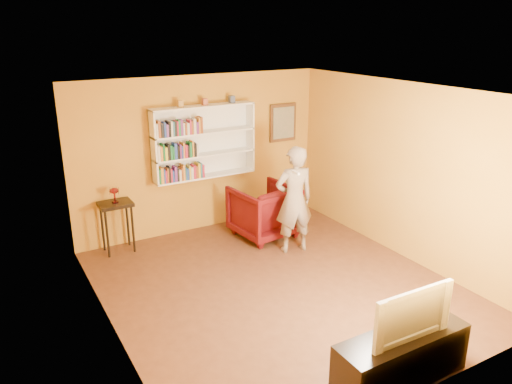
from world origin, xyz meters
TOP-DOWN VIEW (x-y plane):
  - room_shell at (0.00, 0.00)m, footprint 5.30×5.80m
  - bookshelf at (0.00, 2.41)m, footprint 1.80×0.29m
  - books_row_lower at (-0.47, 2.30)m, footprint 0.79×0.19m
  - books_row_middle at (-0.52, 2.30)m, footprint 0.70×0.19m
  - books_row_upper at (-0.46, 2.30)m, footprint 0.79×0.19m
  - ornament_left at (-0.39, 2.35)m, footprint 0.08×0.08m
  - ornament_centre at (0.03, 2.35)m, footprint 0.08×0.08m
  - ornament_right at (0.54, 2.35)m, footprint 0.09×0.09m
  - framed_painting at (1.65, 2.46)m, footprint 0.55×0.05m
  - console_table at (-1.60, 2.25)m, footprint 0.51×0.39m
  - ruby_lustre at (-1.60, 2.25)m, footprint 0.15×0.15m
  - armchair at (0.75, 1.63)m, footprint 1.06×1.09m
  - person at (0.85, 0.87)m, footprint 0.69×0.52m
  - game_remote at (0.63, 0.53)m, footprint 0.04×0.15m
  - tv_cabinet at (0.07, -2.25)m, footprint 1.49×0.45m
  - television at (0.07, -2.25)m, footprint 0.97×0.15m

SIDE VIEW (x-z plane):
  - tv_cabinet at x=0.07m, z-range 0.00..0.53m
  - armchair at x=0.75m, z-range 0.00..0.90m
  - console_table at x=-1.60m, z-range 0.27..1.10m
  - television at x=0.07m, z-range 0.53..1.09m
  - person at x=0.85m, z-range 0.00..1.73m
  - ruby_lustre at x=-1.60m, z-range 0.88..1.12m
  - room_shell at x=0.00m, z-range -0.42..2.46m
  - books_row_lower at x=-0.47m, z-range 1.00..1.26m
  - game_remote at x=0.63m, z-range 1.41..1.45m
  - books_row_middle at x=-0.52m, z-range 1.38..1.65m
  - bookshelf at x=0.00m, z-range 0.98..2.21m
  - framed_painting at x=1.65m, z-range 1.40..2.10m
  - books_row_upper at x=-0.46m, z-range 1.76..2.03m
  - ornament_left at x=-0.39m, z-range 2.21..2.33m
  - ornament_centre at x=0.03m, z-range 2.21..2.33m
  - ornament_right at x=0.54m, z-range 2.21..2.33m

